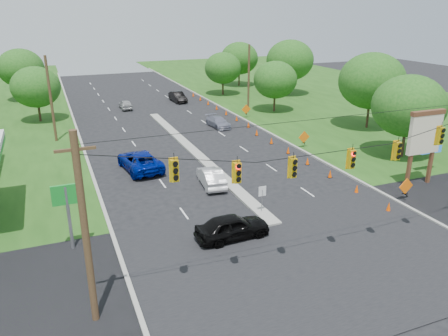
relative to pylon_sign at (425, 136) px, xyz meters
name	(u,v)px	position (x,y,z in m)	size (l,w,h in m)	color
ground	(308,256)	(-14.31, -6.20, -4.00)	(160.00, 160.00, 0.00)	black
grass_right	(430,125)	(15.69, 13.80, -4.00)	(40.00, 160.00, 0.06)	#1E4714
cross_street	(308,256)	(-14.31, -6.20, -4.00)	(160.00, 14.00, 0.02)	black
curb_left	(80,139)	(-24.41, 23.80, -4.00)	(0.25, 110.00, 0.16)	gray
curb_right	(248,122)	(-4.21, 23.80, -4.00)	(0.25, 110.00, 0.16)	gray
median	(194,152)	(-14.31, 14.80, -4.00)	(1.00, 34.00, 0.18)	gray
median_sign	(262,194)	(-14.31, -0.20, -2.54)	(0.55, 0.06, 2.05)	gray
signal_span	(325,183)	(-14.37, -7.20, 0.97)	(25.60, 0.32, 9.00)	#422D1C
utility_pole_far_left	(51,100)	(-26.81, 23.80, 0.50)	(0.28, 0.28, 9.00)	#422D1C
utility_pole_far_right	(249,79)	(-1.81, 28.80, 0.50)	(0.28, 0.28, 9.00)	#422D1C
pylon_sign	(425,136)	(0.00, 0.00, 0.00)	(5.90, 2.30, 6.12)	#59331E
cone_0	(389,207)	(-5.88, -3.20, -3.65)	(0.32, 0.32, 0.70)	#FB4A00
cone_1	(357,189)	(-5.88, 0.30, -3.65)	(0.32, 0.32, 0.70)	#FB4A00
cone_2	(330,174)	(-5.88, 3.80, -3.65)	(0.32, 0.32, 0.70)	#FB4A00
cone_3	(308,161)	(-5.88, 7.30, -3.65)	(0.32, 0.32, 0.70)	#FB4A00
cone_4	(288,150)	(-5.88, 10.80, -3.65)	(0.32, 0.32, 0.70)	#FB4A00
cone_5	(271,141)	(-5.88, 14.30, -3.65)	(0.32, 0.32, 0.70)	#FB4A00
cone_6	(257,132)	(-5.88, 17.80, -3.65)	(0.32, 0.32, 0.70)	#FB4A00
cone_7	(248,125)	(-5.28, 21.30, -3.65)	(0.32, 0.32, 0.70)	#FB4A00
cone_8	(237,118)	(-5.28, 24.80, -3.65)	(0.32, 0.32, 0.70)	#FB4A00
cone_9	(226,112)	(-5.28, 28.30, -3.65)	(0.32, 0.32, 0.70)	#FB4A00
cone_10	(217,107)	(-5.28, 31.80, -3.65)	(0.32, 0.32, 0.70)	#FB4A00
cone_11	(208,103)	(-5.28, 35.30, -3.65)	(0.32, 0.32, 0.70)	#FB4A00
cone_12	(200,98)	(-5.28, 38.80, -3.65)	(0.32, 0.32, 0.70)	#FB4A00
cone_13	(193,94)	(-5.28, 42.30, -3.65)	(0.32, 0.32, 0.70)	#FB4A00
work_sign_0	(406,187)	(-3.51, -2.20, -2.91)	(1.27, 0.58, 1.37)	black
work_sign_1	(304,138)	(-3.51, 11.80, -2.91)	(1.27, 0.58, 1.37)	black
work_sign_2	(246,110)	(-3.51, 25.80, -2.91)	(1.27, 0.58, 1.37)	black
tree_5	(36,87)	(-28.31, 33.80, 0.34)	(5.88, 5.88, 6.86)	black
tree_6	(21,68)	(-30.31, 48.80, 0.96)	(6.72, 6.72, 7.84)	black
tree_7	(409,106)	(3.69, 5.80, 0.96)	(6.72, 6.72, 7.84)	black
tree_8	(372,81)	(7.69, 15.80, 1.58)	(7.56, 7.56, 8.82)	black
tree_9	(275,80)	(1.69, 27.80, 0.34)	(5.88, 5.88, 6.86)	black
tree_10	(290,60)	(9.69, 37.80, 1.58)	(7.56, 7.56, 8.82)	black
tree_11	(239,58)	(5.69, 48.80, 0.96)	(6.72, 6.72, 7.84)	black
tree_12	(223,68)	(-0.31, 41.80, 0.34)	(5.88, 5.88, 6.86)	black
black_sedan	(232,227)	(-17.55, -2.60, -3.21)	(1.87, 4.66, 1.59)	black
white_sedan	(211,177)	(-15.75, 5.97, -3.27)	(1.55, 4.45, 1.47)	silver
blue_pickup	(140,161)	(-20.30, 11.69, -3.16)	(2.79, 6.04, 1.68)	#001181
silver_car_far	(218,122)	(-8.54, 22.89, -3.37)	(1.76, 4.32, 1.26)	slate
silver_car_oncoming	(126,104)	(-17.07, 37.01, -3.35)	(1.55, 3.84, 1.31)	#9D9D9D
dark_car_receding	(178,97)	(-8.78, 39.14, -3.24)	(1.62, 4.63, 1.53)	black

